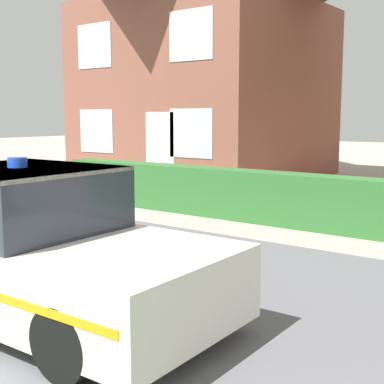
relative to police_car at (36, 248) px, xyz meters
The scene contains 4 objects.
road_strip 1.96m from the police_car, 54.28° to the left, with size 28.00×5.32×0.01m, color #5B5B60.
garden_hedge 5.56m from the police_car, 89.11° to the left, with size 11.43×0.60×0.96m, color #2D662D.
police_car is the anchor object (origin of this frame).
house_left 13.27m from the police_car, 117.77° to the left, with size 6.89×6.95×7.31m.
Camera 1 is at (3.29, -1.00, 1.99)m, focal length 50.00 mm.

